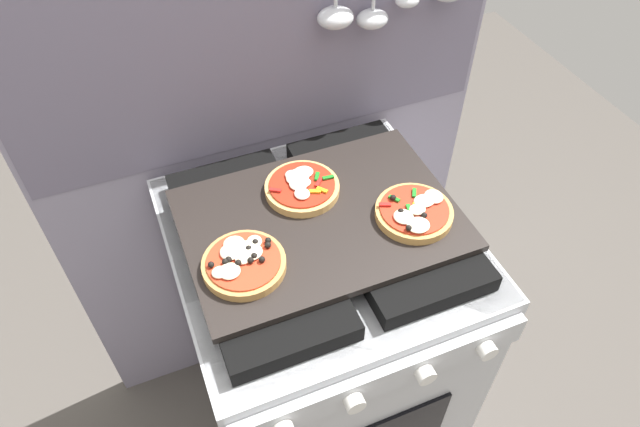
# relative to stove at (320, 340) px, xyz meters

# --- Properties ---
(ground_plane) EXTENTS (4.00, 4.00, 0.00)m
(ground_plane) POSITION_rel_stove_xyz_m (0.00, 0.00, -0.45)
(ground_plane) COLOR #4C4742
(kitchen_backsplash) EXTENTS (1.10, 0.09, 1.55)m
(kitchen_backsplash) POSITION_rel_stove_xyz_m (0.00, 0.34, 0.34)
(kitchen_backsplash) COLOR gray
(kitchen_backsplash) RESTS_ON ground_plane
(stove) EXTENTS (0.60, 0.64, 0.90)m
(stove) POSITION_rel_stove_xyz_m (0.00, 0.00, 0.00)
(stove) COLOR #B7BABF
(stove) RESTS_ON ground_plane
(baking_tray) EXTENTS (0.54, 0.38, 0.02)m
(baking_tray) POSITION_rel_stove_xyz_m (0.00, 0.00, 0.46)
(baking_tray) COLOR black
(baking_tray) RESTS_ON stove
(pizza_left) EXTENTS (0.15, 0.15, 0.03)m
(pizza_left) POSITION_rel_stove_xyz_m (-0.18, -0.06, 0.48)
(pizza_left) COLOR #C18947
(pizza_left) RESTS_ON baking_tray
(pizza_right) EXTENTS (0.15, 0.15, 0.03)m
(pizza_right) POSITION_rel_stove_xyz_m (0.17, -0.07, 0.48)
(pizza_right) COLOR tan
(pizza_right) RESTS_ON baking_tray
(pizza_center) EXTENTS (0.15, 0.15, 0.03)m
(pizza_center) POSITION_rel_stove_xyz_m (-0.01, 0.08, 0.48)
(pizza_center) COLOR tan
(pizza_center) RESTS_ON baking_tray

